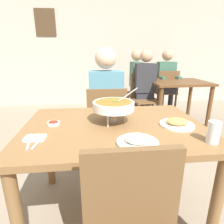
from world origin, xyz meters
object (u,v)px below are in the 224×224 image
rice_plate (138,141)px  drink_glass (213,133)px  chair_bg_right (139,90)px  curry_bowl (113,106)px  patron_bg_middle (144,82)px  dining_table_main (114,138)px  diner_main (106,100)px  patron_bg_right (138,79)px  dining_table_far (178,89)px  chair_bg_middle (143,95)px  chair_diner_main (106,121)px  patron_bg_left (166,78)px  appetizer_plate (177,123)px  sauce_dish (53,123)px  chair_bg_left (166,89)px

rice_plate → drink_glass: bearing=-4.4°
rice_plate → chair_bg_right: chair_bg_right is taller
curry_bowl → patron_bg_middle: 2.18m
dining_table_main → diner_main: diner_main is taller
patron_bg_right → drink_glass: bearing=-95.1°
dining_table_main → curry_bowl: curry_bowl is taller
dining_table_far → chair_bg_middle: (-0.63, 0.05, -0.11)m
chair_diner_main → drink_glass: bearing=-64.1°
dining_table_main → chair_bg_middle: bearing=68.9°
diner_main → rice_plate: diner_main is taller
dining_table_main → patron_bg_left: (1.39, 2.52, 0.09)m
dining_table_main → appetizer_plate: bearing=-8.2°
curry_bowl → dining_table_far: size_ratio=0.33×
appetizer_plate → patron_bg_right: size_ratio=0.18×
dining_table_far → sauce_dish: bearing=-133.6°
chair_bg_left → patron_bg_right: 0.66m
dining_table_main → chair_bg_right: (0.82, 2.52, -0.14)m
patron_bg_middle → patron_bg_left: bearing=37.6°
chair_diner_main → sauce_dish: bearing=-121.9°
chair_bg_left → patron_bg_middle: patron_bg_middle is taller
chair_diner_main → patron_bg_middle: bearing=58.7°
chair_bg_middle → dining_table_main: bearing=-111.1°
chair_bg_left → patron_bg_left: patron_bg_left is taller
drink_glass → chair_bg_right: chair_bg_right is taller
chair_bg_right → curry_bowl: bearing=-108.4°
patron_bg_left → dining_table_far: bearing=-87.7°
chair_bg_middle → patron_bg_left: (0.61, 0.48, 0.24)m
appetizer_plate → diner_main: bearing=117.5°
rice_plate → drink_glass: (0.43, -0.03, 0.04)m
rice_plate → appetizer_plate: same height
curry_bowl → chair_bg_middle: curry_bowl is taller
sauce_dish → patron_bg_right: size_ratio=0.07×
patron_bg_left → patron_bg_middle: bearing=-142.4°
chair_bg_left → chair_bg_middle: bearing=-142.7°
rice_plate → patron_bg_right: 2.89m
chair_bg_middle → patron_bg_right: patron_bg_right is taller
rice_plate → chair_bg_left: size_ratio=0.27×
rice_plate → chair_bg_middle: size_ratio=0.27×
drink_glass → chair_bg_middle: chair_bg_middle is taller
chair_bg_left → chair_bg_middle: (-0.62, -0.47, 0.00)m
diner_main → drink_glass: bearing=-64.8°
sauce_dish → dining_table_far: size_ratio=0.09×
patron_bg_right → chair_bg_left: bearing=0.5°
rice_plate → drink_glass: drink_glass is taller
rice_plate → drink_glass: size_ratio=1.85×
chair_diner_main → chair_bg_right: 1.95m
dining_table_main → rice_plate: 0.34m
chair_bg_right → patron_bg_left: 0.62m
dining_table_main → chair_bg_left: chair_bg_left is taller
rice_plate → chair_bg_middle: bearing=73.7°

